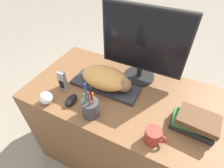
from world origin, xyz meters
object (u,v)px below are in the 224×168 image
(cat, at_px, (107,78))
(phone, at_px, (62,81))
(baseball, at_px, (46,98))
(book_stack, at_px, (195,123))
(computer_mouse, at_px, (71,100))
(monitor, at_px, (143,44))
(pen_cup, at_px, (90,108))
(keyboard, at_px, (105,86))
(coffee_mug, at_px, (153,136))

(cat, distance_m, phone, 0.28)
(cat, distance_m, baseball, 0.38)
(phone, distance_m, book_stack, 0.78)
(computer_mouse, xyz_separation_m, phone, (-0.11, 0.08, 0.05))
(book_stack, bearing_deg, computer_mouse, -168.68)
(book_stack, bearing_deg, phone, -175.66)
(monitor, xyz_separation_m, phone, (-0.39, -0.32, -0.19))
(computer_mouse, xyz_separation_m, pen_cup, (0.15, -0.02, 0.03))
(cat, relative_size, pen_cup, 1.52)
(keyboard, height_order, pen_cup, pen_cup)
(keyboard, bearing_deg, phone, -149.85)
(coffee_mug, height_order, book_stack, book_stack)
(pen_cup, height_order, book_stack, pen_cup)
(phone, bearing_deg, cat, 28.67)
(computer_mouse, bearing_deg, baseball, -154.46)
(keyboard, relative_size, monitor, 0.84)
(computer_mouse, height_order, phone, phone)
(keyboard, xyz_separation_m, computer_mouse, (-0.12, -0.21, 0.01))
(cat, relative_size, monitor, 0.63)
(book_stack, bearing_deg, keyboard, 172.52)
(coffee_mug, bearing_deg, pen_cup, 179.11)
(keyboard, xyz_separation_m, phone, (-0.23, -0.13, 0.06))
(cat, xyz_separation_m, book_stack, (0.54, -0.07, -0.03))
(pen_cup, relative_size, phone, 1.58)
(keyboard, distance_m, phone, 0.27)
(cat, relative_size, phone, 2.39)
(keyboard, relative_size, coffee_mug, 4.14)
(baseball, bearing_deg, monitor, 48.47)
(monitor, bearing_deg, keyboard, -130.09)
(keyboard, xyz_separation_m, baseball, (-0.25, -0.27, 0.03))
(baseball, bearing_deg, phone, 81.80)
(keyboard, height_order, book_stack, book_stack)
(coffee_mug, bearing_deg, monitor, 117.73)
(computer_mouse, distance_m, book_stack, 0.69)
(pen_cup, height_order, phone, pen_cup)
(baseball, bearing_deg, computer_mouse, 25.54)
(coffee_mug, bearing_deg, baseball, -176.80)
(pen_cup, relative_size, baseball, 2.86)
(keyboard, bearing_deg, cat, 0.00)
(cat, xyz_separation_m, pen_cup, (0.02, -0.23, -0.03))
(computer_mouse, relative_size, pen_cup, 0.45)
(baseball, distance_m, book_stack, 0.83)
(cat, height_order, baseball, cat)
(cat, height_order, coffee_mug, cat)
(computer_mouse, height_order, book_stack, book_stack)
(keyboard, bearing_deg, baseball, -132.51)
(computer_mouse, bearing_deg, coffee_mug, -3.07)
(computer_mouse, relative_size, phone, 0.71)
(monitor, relative_size, book_stack, 2.36)
(computer_mouse, relative_size, book_stack, 0.44)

